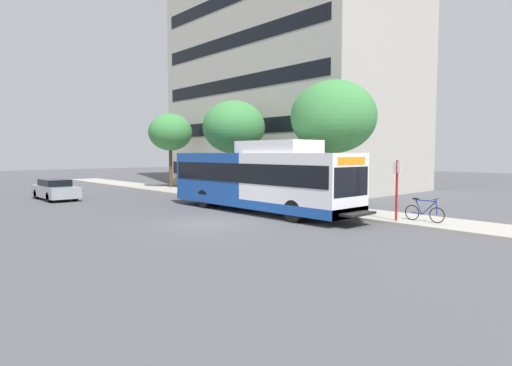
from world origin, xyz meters
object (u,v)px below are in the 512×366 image
Objects in this scene: street_tree_far_block at (170,132)px; street_tree_mid_block at (234,127)px; parked_car_far_lane at (55,190)px; transit_bus at (259,179)px; street_tree_near_stop at (333,117)px; bus_stop_sign_pole at (397,186)px; bicycle_parked at (424,212)px.

street_tree_mid_block is at bearing -92.43° from street_tree_far_block.
street_tree_far_block is 1.38× the size of parked_car_far_lane.
street_tree_mid_block reaches higher than street_tree_far_block.
transit_bus is 5.23m from street_tree_near_stop.
transit_bus is at bearing -65.69° from parked_car_far_lane.
street_tree_near_stop is at bearing -57.67° from parked_car_far_lane.
bus_stop_sign_pole is 1.58m from bicycle_parked.
street_tree_far_block is at bearing 75.33° from transit_bus.
transit_bus is 8.13m from bicycle_parked.
bus_stop_sign_pole is 6.08m from street_tree_near_stop.
street_tree_mid_block is 12.42m from parked_car_far_lane.
parked_car_far_lane is at bearing 145.93° from street_tree_mid_block.
transit_bus is 2.72× the size of parked_car_far_lane.
bicycle_parked is at bearing -93.79° from street_tree_far_block.
street_tree_near_stop is 1.04× the size of street_tree_mid_block.
transit_bus is 16.51m from street_tree_far_block.
street_tree_near_stop is (3.61, -1.92, 3.26)m from transit_bus.
street_tree_far_block reaches higher than bus_stop_sign_pole.
parked_car_far_lane is (-9.70, 6.56, -4.15)m from street_tree_mid_block.
street_tree_near_stop reaches higher than bicycle_parked.
street_tree_mid_block is at bearing 82.11° from bus_stop_sign_pole.
street_tree_mid_block is at bearing 89.26° from street_tree_near_stop.
transit_bus is at bearing 105.56° from bus_stop_sign_pole.
transit_bus is 6.96× the size of bicycle_parked.
parked_car_far_lane is (-9.59, 15.14, -4.30)m from street_tree_near_stop.
transit_bus reaches higher than parked_car_far_lane.
street_tree_mid_block is at bearing 60.81° from transit_bus.
parked_car_far_lane is at bearing 114.31° from transit_bus.
street_tree_near_stop reaches higher than street_tree_mid_block.
street_tree_near_stop is at bearing -90.74° from street_tree_mid_block.
bicycle_parked is 14.96m from street_tree_mid_block.
bus_stop_sign_pole is at bearing -68.53° from parked_car_far_lane.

